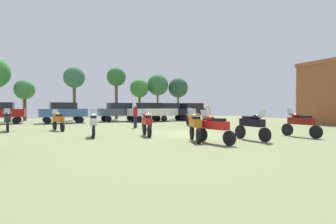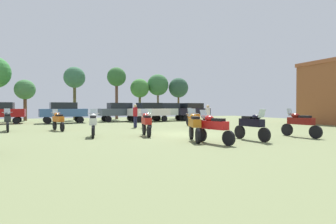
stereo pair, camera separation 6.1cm
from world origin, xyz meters
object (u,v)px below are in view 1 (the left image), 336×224
(person_1, at_px, (208,115))
(tree_6, at_px, (139,89))
(motorcycle_7, at_px, (94,123))
(motorcycle_10, at_px, (194,117))
(car_2, at_px, (119,111))
(motorcycle_2, at_px, (214,127))
(motorcycle_4, at_px, (147,119))
(car_4, at_px, (168,110))
(car_1, at_px, (191,110))
(car_6, at_px, (149,111))
(motorcycle_1, at_px, (300,123))
(motorcycle_6, at_px, (252,125))
(motorcycle_5, at_px, (147,123))
(motorcycle_9, at_px, (58,120))
(car_3, at_px, (63,111))
(tree_1, at_px, (74,78))
(motorcycle_3, at_px, (7,120))
(person_2, at_px, (135,114))
(tree_5, at_px, (158,85))
(tree_2, at_px, (25,90))
(tree_3, at_px, (116,78))
(tree_9, at_px, (178,88))
(motorcycle_8, at_px, (195,125))

(person_1, xyz_separation_m, tree_6, (-0.46, 17.08, 2.96))
(motorcycle_7, height_order, person_1, person_1)
(motorcycle_10, xyz_separation_m, car_2, (-4.04, 9.64, 0.44))
(motorcycle_2, distance_m, motorcycle_4, 8.64)
(car_2, bearing_deg, car_4, -102.94)
(car_1, relative_size, car_6, 1.01)
(motorcycle_1, height_order, motorcycle_6, motorcycle_1)
(motorcycle_5, xyz_separation_m, tree_6, (5.41, 20.63, 3.25))
(motorcycle_9, bearing_deg, car_3, 70.26)
(car_1, distance_m, tree_1, 14.55)
(motorcycle_3, height_order, car_2, car_2)
(person_2, bearing_deg, person_1, -56.21)
(motorcycle_5, xyz_separation_m, car_3, (-4.08, 14.08, 0.45))
(motorcycle_2, relative_size, tree_5, 0.37)
(motorcycle_6, height_order, car_1, car_1)
(car_3, bearing_deg, car_2, -86.94)
(tree_2, bearing_deg, motorcycle_2, -67.99)
(motorcycle_10, distance_m, tree_3, 16.08)
(motorcycle_4, relative_size, tree_9, 0.40)
(car_3, bearing_deg, motorcycle_3, 150.24)
(tree_5, bearing_deg, car_4, -98.54)
(motorcycle_3, relative_size, person_2, 1.22)
(motorcycle_2, distance_m, tree_3, 24.96)
(motorcycle_6, xyz_separation_m, motorcycle_8, (-2.69, 0.72, 0.01))
(motorcycle_2, height_order, tree_2, tree_2)
(car_1, height_order, person_1, car_1)
(motorcycle_2, height_order, motorcycle_7, motorcycle_7)
(tree_1, distance_m, tree_3, 5.08)
(car_6, relative_size, tree_1, 0.71)
(motorcycle_6, relative_size, tree_6, 0.43)
(person_2, distance_m, tree_1, 15.38)
(car_1, xyz_separation_m, tree_1, (-12.66, 6.05, 3.85))
(motorcycle_2, relative_size, motorcycle_6, 0.99)
(tree_6, bearing_deg, motorcycle_10, -89.12)
(motorcycle_8, distance_m, person_1, 7.93)
(car_1, distance_m, person_1, 11.53)
(motorcycle_7, xyz_separation_m, tree_5, (10.73, 20.09, 3.79))
(car_3, distance_m, tree_3, 9.96)
(motorcycle_3, xyz_separation_m, motorcycle_10, (13.18, -0.43, 0.01))
(motorcycle_4, xyz_separation_m, car_1, (8.48, 9.75, 0.46))
(car_1, distance_m, tree_5, 7.45)
(motorcycle_7, xyz_separation_m, car_2, (4.35, 14.44, 0.45))
(car_1, xyz_separation_m, person_2, (-8.96, -8.34, -0.13))
(motorcycle_6, height_order, car_3, car_3)
(motorcycle_7, distance_m, motorcycle_10, 9.66)
(person_1, bearing_deg, motorcycle_7, -136.16)
(motorcycle_3, xyz_separation_m, car_6, (11.99, 7.66, 0.44))
(car_1, relative_size, tree_3, 0.70)
(motorcycle_8, distance_m, tree_3, 23.95)
(car_1, xyz_separation_m, tree_9, (0.91, 5.89, 3.00))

